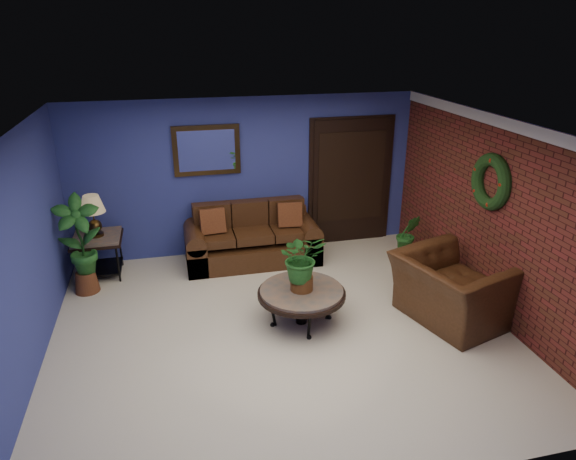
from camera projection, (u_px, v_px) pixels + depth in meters
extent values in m
plane|color=beige|center=(281.00, 329.00, 6.38)|extent=(5.50, 5.50, 0.00)
cube|color=navy|center=(246.00, 177.00, 8.15)|extent=(5.50, 0.04, 2.50)
cube|color=navy|center=(22.00, 260.00, 5.31)|extent=(0.04, 5.00, 2.50)
cube|color=maroon|center=(492.00, 217.00, 6.49)|extent=(0.04, 5.00, 2.50)
cube|color=silver|center=(280.00, 128.00, 5.43)|extent=(5.50, 5.00, 0.02)
cube|color=white|center=(505.00, 123.00, 6.04)|extent=(0.03, 5.00, 0.14)
cube|color=#3D2A12|center=(207.00, 150.00, 7.81)|extent=(1.02, 0.06, 0.77)
cube|color=black|center=(350.00, 182.00, 8.58)|extent=(1.44, 0.06, 2.18)
torus|color=black|center=(491.00, 182.00, 6.35)|extent=(0.16, 0.72, 0.72)
cube|color=#402312|center=(253.00, 251.00, 8.11)|extent=(2.07, 0.89, 0.34)
cube|color=#402312|center=(249.00, 226.00, 8.29)|extent=(1.77, 0.24, 0.85)
cube|color=#402312|center=(215.00, 238.00, 7.81)|extent=(0.57, 0.61, 0.13)
cube|color=#402312|center=(253.00, 234.00, 7.94)|extent=(0.57, 0.61, 0.13)
cube|color=#402312|center=(290.00, 231.00, 8.07)|extent=(0.57, 0.61, 0.13)
cube|color=#402312|center=(196.00, 253.00, 7.90)|extent=(0.30, 0.89, 0.47)
cube|color=#402312|center=(306.00, 242.00, 8.27)|extent=(0.30, 0.89, 0.47)
cube|color=brown|center=(213.00, 221.00, 7.75)|extent=(0.38, 0.11, 0.38)
cube|color=brown|center=(290.00, 215.00, 8.01)|extent=(0.38, 0.11, 0.38)
cylinder|color=#4F4A45|center=(302.00, 291.00, 6.35)|extent=(1.04, 1.04, 0.05)
cylinder|color=black|center=(302.00, 294.00, 6.36)|extent=(1.10, 1.10, 0.05)
cylinder|color=black|center=(301.00, 308.00, 6.44)|extent=(0.14, 0.14, 0.42)
cube|color=#4F4A45|center=(97.00, 237.00, 7.50)|extent=(0.66, 0.66, 0.05)
cube|color=black|center=(97.00, 240.00, 7.51)|extent=(0.70, 0.70, 0.04)
cube|color=black|center=(101.00, 268.00, 7.68)|extent=(0.60, 0.60, 0.03)
cylinder|color=black|center=(77.00, 266.00, 7.30)|extent=(0.03, 0.03, 0.61)
cylinder|color=black|center=(118.00, 262.00, 7.42)|extent=(0.03, 0.03, 0.61)
cylinder|color=black|center=(82.00, 251.00, 7.80)|extent=(0.03, 0.03, 0.61)
cylinder|color=black|center=(120.00, 247.00, 7.92)|extent=(0.03, 0.03, 0.61)
cylinder|color=#3D2A12|center=(96.00, 234.00, 7.48)|extent=(0.22, 0.22, 0.04)
sphere|color=#3D2A12|center=(95.00, 227.00, 7.44)|extent=(0.20, 0.20, 0.20)
cylinder|color=#3D2A12|center=(94.00, 217.00, 7.38)|extent=(0.02, 0.02, 0.25)
cone|color=#988158|center=(92.00, 205.00, 7.31)|extent=(0.36, 0.36, 0.25)
cube|color=#522F17|center=(297.00, 231.00, 8.22)|extent=(0.41, 0.41, 0.04)
torus|color=#522F17|center=(295.00, 210.00, 8.26)|extent=(0.36, 0.06, 0.36)
cylinder|color=#522F17|center=(289.00, 249.00, 8.13)|extent=(0.03, 0.03, 0.40)
cylinder|color=#522F17|center=(309.00, 247.00, 8.18)|extent=(0.03, 0.03, 0.40)
cylinder|color=#522F17|center=(286.00, 241.00, 8.43)|extent=(0.03, 0.03, 0.40)
cylinder|color=#522F17|center=(305.00, 239.00, 8.47)|extent=(0.03, 0.03, 0.40)
imported|color=#402312|center=(452.00, 289.00, 6.44)|extent=(1.47, 1.57, 0.85)
cylinder|color=#5C3017|center=(302.00, 283.00, 6.30)|extent=(0.28, 0.28, 0.18)
imported|color=#184D19|center=(302.00, 257.00, 6.17)|extent=(0.57, 0.50, 0.62)
cylinder|color=#5C3017|center=(406.00, 256.00, 8.12)|extent=(0.26, 0.26, 0.20)
imported|color=#184D19|center=(408.00, 234.00, 7.98)|extent=(0.41, 0.35, 0.65)
cylinder|color=brown|center=(87.00, 282.00, 7.21)|extent=(0.34, 0.34, 0.30)
imported|color=#184D19|center=(79.00, 237.00, 6.95)|extent=(0.66, 0.48, 1.16)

